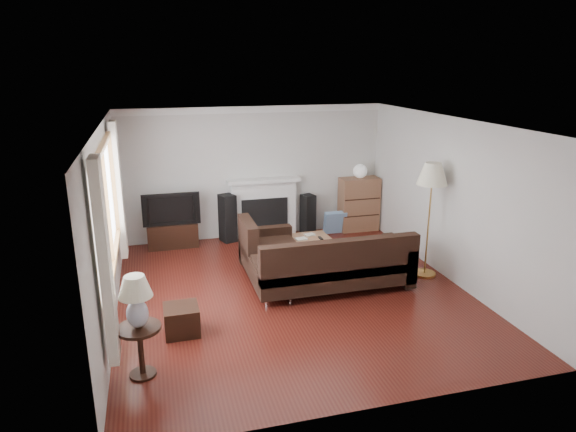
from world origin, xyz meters
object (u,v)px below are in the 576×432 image
object	(u,v)px
side_table	(141,351)
coffee_table	(300,249)
sectional_sofa	(332,262)
floor_lamp	(429,220)
bookshelf	(359,204)
tv_stand	(173,235)

from	to	relation	value
side_table	coffee_table	bearing A→B (deg)	47.11
sectional_sofa	floor_lamp	size ratio (longest dim) A/B	1.41
bookshelf	floor_lamp	size ratio (longest dim) A/B	0.59
side_table	sectional_sofa	bearing A→B (deg)	29.86
tv_stand	sectional_sofa	world-z (taller)	sectional_sofa
bookshelf	side_table	xyz separation A→B (m)	(-4.23, -4.10, -0.24)
tv_stand	coffee_table	bearing A→B (deg)	-31.32
tv_stand	coffee_table	distance (m)	2.42
sectional_sofa	floor_lamp	xyz separation A→B (m)	(1.62, 0.10, 0.50)
coffee_table	side_table	size ratio (longest dim) A/B	1.75
tv_stand	bookshelf	bearing A→B (deg)	0.47
coffee_table	bookshelf	bearing A→B (deg)	36.66
floor_lamp	side_table	bearing A→B (deg)	-159.03
bookshelf	floor_lamp	bearing A→B (deg)	-86.69
floor_lamp	bookshelf	bearing A→B (deg)	93.31
coffee_table	side_table	bearing A→B (deg)	-134.80
sectional_sofa	coffee_table	xyz separation A→B (m)	(-0.14, 1.23, -0.21)
coffee_table	side_table	world-z (taller)	side_table
sectional_sofa	coffee_table	world-z (taller)	sectional_sofa
bookshelf	coffee_table	distance (m)	2.09
sectional_sofa	side_table	size ratio (longest dim) A/B	4.36
coffee_table	side_table	xyz separation A→B (m)	(-2.61, -2.81, 0.09)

